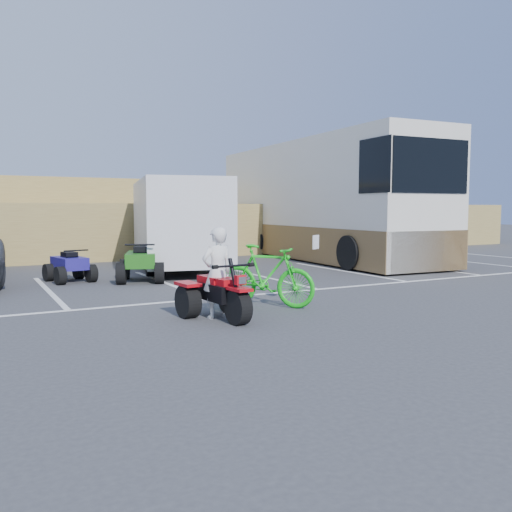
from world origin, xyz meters
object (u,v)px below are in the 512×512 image
cargo_trailer (178,222)px  green_dirt_bike (266,276)px  quad_atv_blue (70,282)px  rider (217,273)px  red_trike_atv (222,319)px  rv_motorhome (320,209)px  quad_atv_green (142,281)px

cargo_trailer → green_dirt_bike: bearing=-83.3°
quad_atv_blue → rider: bearing=-87.0°
red_trike_atv → rider: 0.77m
rider → green_dirt_bike: rider is taller
rider → green_dirt_bike: 1.39m
red_trike_atv → rider: (-0.01, 0.15, 0.76)m
red_trike_atv → rv_motorhome: bearing=42.1°
quad_atv_green → rider: bearing=-72.6°
red_trike_atv → rider: size_ratio=0.97×
green_dirt_bike → red_trike_atv: bearing=173.9°
rv_motorhome → quad_atv_blue: bearing=-161.0°
red_trike_atv → quad_atv_green: size_ratio=0.97×
red_trike_atv → rv_motorhome: rv_motorhome is taller
rider → cargo_trailer: (1.91, 7.12, 0.67)m
rv_motorhome → quad_atv_blue: (-9.37, -2.64, -1.80)m
green_dirt_bike → cargo_trailer: bearing=48.2°
rider → red_trike_atv: bearing=90.0°
red_trike_atv → cargo_trailer: bearing=70.1°
rider → cargo_trailer: size_ratio=0.25×
quad_atv_green → quad_atv_blue: bearing=173.4°
cargo_trailer → red_trike_atv: bearing=-92.2°
red_trike_atv → green_dirt_bike: bearing=24.8°
green_dirt_bike → quad_atv_blue: size_ratio=1.50×
green_dirt_bike → cargo_trailer: 6.64m
red_trike_atv → quad_atv_blue: red_trike_atv is taller
rider → green_dirt_bike: size_ratio=0.79×
green_dirt_bike → quad_atv_green: size_ratio=1.27×
red_trike_atv → rv_motorhome: (7.94, 8.62, 1.80)m
rider → quad_atv_green: size_ratio=1.01×
cargo_trailer → quad_atv_green: cargo_trailer is taller
red_trike_atv → rider: rider is taller
quad_atv_blue → green_dirt_bike: bearing=-73.8°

